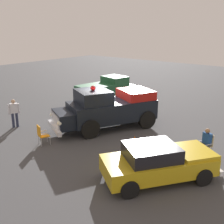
{
  "coord_description": "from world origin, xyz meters",
  "views": [
    {
      "loc": [
        -9.86,
        11.78,
        5.68
      ],
      "look_at": [
        -0.19,
        -0.01,
        0.93
      ],
      "focal_mm": 44.32,
      "sensor_mm": 36.0,
      "label": 1
    }
  ],
  "objects_px": {
    "parked_pickup": "(106,89)",
    "lawn_chair_spare": "(41,134)",
    "vintage_fire_truck": "(108,108)",
    "lawn_chair_near_truck": "(207,143)",
    "traffic_cone": "(135,142)",
    "spectator_seated": "(205,141)",
    "spectator_standing": "(14,111)",
    "classic_hot_rod": "(159,162)"
  },
  "relations": [
    {
      "from": "lawn_chair_near_truck",
      "to": "classic_hot_rod",
      "type": "bearing_deg",
      "value": 79.35
    },
    {
      "from": "vintage_fire_truck",
      "to": "spectator_standing",
      "type": "distance_m",
      "value": 5.46
    },
    {
      "from": "lawn_chair_spare",
      "to": "traffic_cone",
      "type": "distance_m",
      "value": 4.63
    },
    {
      "from": "classic_hot_rod",
      "to": "spectator_standing",
      "type": "height_order",
      "value": "spectator_standing"
    },
    {
      "from": "lawn_chair_near_truck",
      "to": "vintage_fire_truck",
      "type": "bearing_deg",
      "value": 1.51
    },
    {
      "from": "parked_pickup",
      "to": "spectator_standing",
      "type": "bearing_deg",
      "value": 87.37
    },
    {
      "from": "lawn_chair_spare",
      "to": "classic_hot_rod",
      "type": "bearing_deg",
      "value": -172.43
    },
    {
      "from": "parked_pickup",
      "to": "lawn_chair_spare",
      "type": "distance_m",
      "value": 8.88
    },
    {
      "from": "spectator_standing",
      "to": "spectator_seated",
      "type": "bearing_deg",
      "value": -161.18
    },
    {
      "from": "traffic_cone",
      "to": "parked_pickup",
      "type": "bearing_deg",
      "value": -40.54
    },
    {
      "from": "vintage_fire_truck",
      "to": "lawn_chair_near_truck",
      "type": "height_order",
      "value": "vintage_fire_truck"
    },
    {
      "from": "spectator_standing",
      "to": "lawn_chair_near_truck",
      "type": "bearing_deg",
      "value": -160.69
    },
    {
      "from": "spectator_standing",
      "to": "traffic_cone",
      "type": "relative_size",
      "value": 2.64
    },
    {
      "from": "vintage_fire_truck",
      "to": "spectator_seated",
      "type": "xyz_separation_m",
      "value": [
        -5.71,
        -0.03,
        -0.5
      ]
    },
    {
      "from": "spectator_seated",
      "to": "traffic_cone",
      "type": "relative_size",
      "value": 2.03
    },
    {
      "from": "vintage_fire_truck",
      "to": "lawn_chair_spare",
      "type": "distance_m",
      "value": 4.12
    },
    {
      "from": "vintage_fire_truck",
      "to": "classic_hot_rod",
      "type": "bearing_deg",
      "value": 148.79
    },
    {
      "from": "lawn_chair_spare",
      "to": "spectator_standing",
      "type": "height_order",
      "value": "spectator_standing"
    },
    {
      "from": "classic_hot_rod",
      "to": "spectator_seated",
      "type": "bearing_deg",
      "value": -99.97
    },
    {
      "from": "traffic_cone",
      "to": "classic_hot_rod",
      "type": "bearing_deg",
      "value": 142.7
    },
    {
      "from": "spectator_standing",
      "to": "vintage_fire_truck",
      "type": "bearing_deg",
      "value": -141.82
    },
    {
      "from": "lawn_chair_near_truck",
      "to": "spectator_standing",
      "type": "height_order",
      "value": "spectator_standing"
    },
    {
      "from": "classic_hot_rod",
      "to": "spectator_standing",
      "type": "relative_size",
      "value": 2.77
    },
    {
      "from": "classic_hot_rod",
      "to": "spectator_seated",
      "type": "relative_size",
      "value": 3.6
    },
    {
      "from": "parked_pickup",
      "to": "lawn_chair_spare",
      "type": "xyz_separation_m",
      "value": [
        -2.91,
        8.37,
        -0.4
      ]
    },
    {
      "from": "parked_pickup",
      "to": "lawn_chair_spare",
      "type": "bearing_deg",
      "value": 109.19
    },
    {
      "from": "vintage_fire_truck",
      "to": "lawn_chair_near_truck",
      "type": "distance_m",
      "value": 5.81
    },
    {
      "from": "parked_pickup",
      "to": "traffic_cone",
      "type": "bearing_deg",
      "value": 139.46
    },
    {
      "from": "classic_hot_rod",
      "to": "spectator_standing",
      "type": "distance_m",
      "value": 9.45
    },
    {
      "from": "parked_pickup",
      "to": "spectator_standing",
      "type": "xyz_separation_m",
      "value": [
        0.36,
        7.8,
        -0.02
      ]
    },
    {
      "from": "lawn_chair_near_truck",
      "to": "spectator_standing",
      "type": "distance_m",
      "value": 10.67
    },
    {
      "from": "traffic_cone",
      "to": "spectator_standing",
      "type": "bearing_deg",
      "value": 16.32
    },
    {
      "from": "classic_hot_rod",
      "to": "traffic_cone",
      "type": "xyz_separation_m",
      "value": [
        2.39,
        -1.82,
        -0.44
      ]
    },
    {
      "from": "vintage_fire_truck",
      "to": "parked_pickup",
      "type": "distance_m",
      "value": 5.93
    },
    {
      "from": "classic_hot_rod",
      "to": "parked_pickup",
      "type": "bearing_deg",
      "value": -39.72
    },
    {
      "from": "lawn_chair_spare",
      "to": "spectator_seated",
      "type": "relative_size",
      "value": 0.79
    },
    {
      "from": "classic_hot_rod",
      "to": "parked_pickup",
      "type": "relative_size",
      "value": 0.92
    },
    {
      "from": "classic_hot_rod",
      "to": "lawn_chair_near_truck",
      "type": "bearing_deg",
      "value": -100.65
    },
    {
      "from": "spectator_seated",
      "to": "lawn_chair_spare",
      "type": "bearing_deg",
      "value": 30.59
    },
    {
      "from": "spectator_seated",
      "to": "spectator_standing",
      "type": "relative_size",
      "value": 0.77
    },
    {
      "from": "spectator_seated",
      "to": "traffic_cone",
      "type": "height_order",
      "value": "spectator_seated"
    },
    {
      "from": "spectator_seated",
      "to": "traffic_cone",
      "type": "distance_m",
      "value": 3.25
    }
  ]
}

